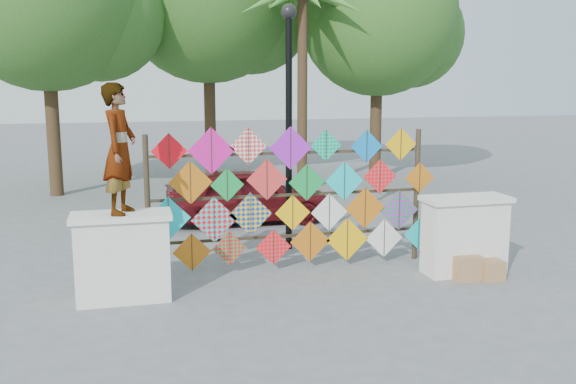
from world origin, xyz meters
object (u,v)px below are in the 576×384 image
object	(u,v)px
kite_rack	(293,198)
sedan	(247,195)
vendor_woman	(120,149)
lamppost	(289,105)

from	to	relation	value
kite_rack	sedan	size ratio (longest dim) A/B	1.36
vendor_woman	kite_rack	bearing A→B (deg)	-51.30
sedan	vendor_woman	bearing A→B (deg)	149.09
vendor_woman	sedan	distance (m)	5.54
kite_rack	vendor_woman	xyz separation A→B (m)	(-2.72, -0.93, 0.99)
kite_rack	lamppost	world-z (taller)	lamppost
kite_rack	vendor_woman	bearing A→B (deg)	-161.15
kite_rack	lamppost	distance (m)	1.97
vendor_woman	lamppost	xyz separation A→B (m)	(2.98, 2.20, 0.50)
vendor_woman	sedan	world-z (taller)	vendor_woman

